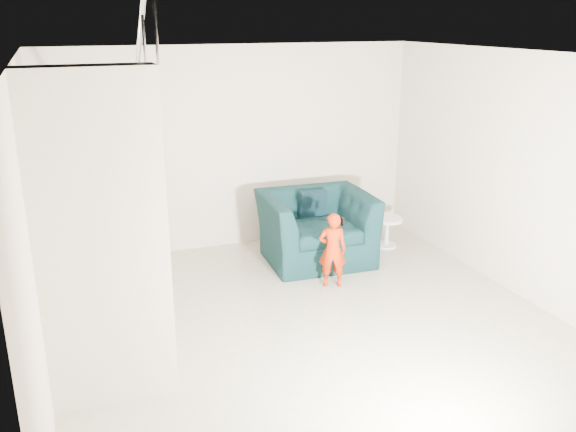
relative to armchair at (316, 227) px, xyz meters
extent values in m
plane|color=gray|center=(-0.77, -1.79, -0.44)|extent=(5.50, 5.50, 0.00)
plane|color=silver|center=(-0.77, -1.79, 2.26)|extent=(5.50, 5.50, 0.00)
plane|color=beige|center=(-0.77, 0.96, 0.91)|extent=(5.00, 0.00, 5.00)
plane|color=beige|center=(-0.77, -4.54, 0.91)|extent=(5.00, 0.00, 5.00)
plane|color=beige|center=(-3.27, -1.79, 0.91)|extent=(0.00, 5.50, 5.50)
plane|color=beige|center=(1.73, -1.79, 0.91)|extent=(0.00, 5.50, 5.50)
imported|color=black|center=(0.00, 0.00, 0.00)|extent=(1.42, 1.26, 0.88)
imported|color=#8C0504|center=(-0.15, -0.82, 0.01)|extent=(0.38, 0.32, 0.90)
cylinder|color=silver|center=(1.10, 0.08, -0.05)|extent=(0.41, 0.41, 0.04)
cylinder|color=silver|center=(1.10, 0.08, -0.25)|extent=(0.06, 0.06, 0.37)
cylinder|color=silver|center=(1.10, 0.08, -0.43)|extent=(0.29, 0.29, 0.03)
cube|color=#ADA089|center=(-2.77, 0.56, -0.31)|extent=(1.00, 0.30, 0.27)
cube|color=#ADA089|center=(-2.77, 0.26, -0.17)|extent=(1.00, 0.30, 0.54)
cube|color=#ADA089|center=(-2.77, -0.04, -0.04)|extent=(1.00, 0.30, 0.81)
cube|color=#ADA089|center=(-2.77, -0.34, 0.10)|extent=(1.00, 0.30, 1.08)
cube|color=#ADA089|center=(-2.77, -0.64, 0.23)|extent=(1.00, 0.30, 1.35)
cube|color=#ADA089|center=(-2.77, -0.94, 0.37)|extent=(1.00, 0.30, 1.62)
cube|color=#ADA089|center=(-2.77, -1.24, 0.50)|extent=(1.00, 0.30, 1.89)
cube|color=#ADA089|center=(-2.77, -1.54, 0.64)|extent=(1.00, 0.30, 2.16)
cube|color=#ADA089|center=(-2.77, -1.84, 0.77)|extent=(1.00, 0.30, 2.43)
cube|color=#ADA089|center=(-2.77, -2.14, 0.91)|extent=(1.00, 0.30, 2.70)
cylinder|color=silver|center=(-2.27, -0.79, 1.81)|extent=(0.04, 3.03, 2.73)
cylinder|color=silver|center=(-2.27, 0.71, 0.06)|extent=(0.04, 0.04, 1.00)
cube|color=black|center=(0.06, 0.26, 0.24)|extent=(0.37, 0.17, 0.36)
cube|color=black|center=(-0.59, 0.07, 0.11)|extent=(0.05, 0.52, 0.59)
cube|color=black|center=(-0.04, -0.83, 0.34)|extent=(0.02, 0.05, 0.10)
camera|label=1|loc=(-3.02, -6.79, 2.58)|focal=38.00mm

